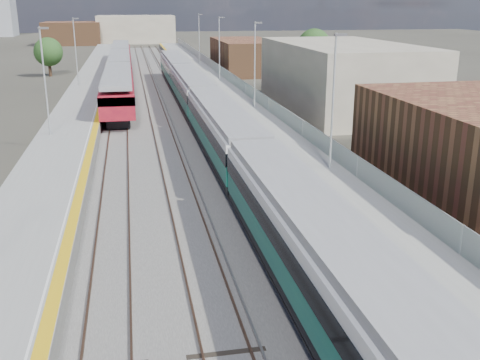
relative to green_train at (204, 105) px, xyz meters
name	(u,v)px	position (x,y,z in m)	size (l,w,h in m)	color
ground	(175,106)	(-1.50, 12.01, -2.10)	(320.00, 320.00, 0.00)	#47443A
ballast_bed	(151,102)	(-3.75, 14.51, -2.07)	(10.50, 155.00, 0.06)	#565451
tracks	(156,99)	(-3.15, 16.19, -2.00)	(8.96, 160.00, 0.17)	#4C3323
platform_right	(222,95)	(3.78, 14.50, -1.57)	(4.70, 155.00, 8.52)	slate
platform_left	(85,100)	(-10.55, 14.50, -1.58)	(4.30, 155.00, 8.52)	slate
buildings	(67,1)	(-19.62, 100.61, 8.60)	(72.00, 185.50, 40.00)	brown
green_train	(204,105)	(0.00, 0.00, 0.00)	(2.71, 75.58, 2.98)	black
red_train	(120,67)	(-7.00, 29.40, 0.09)	(2.94, 59.51, 3.71)	black
tree_c	(48,52)	(-17.03, 39.97, 1.34)	(4.04, 4.04, 5.48)	#382619
tree_d	(314,46)	(20.77, 34.88, 2.05)	(4.87, 4.87, 6.60)	#382619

